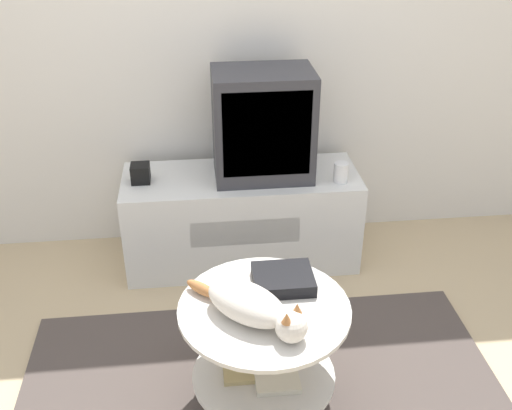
% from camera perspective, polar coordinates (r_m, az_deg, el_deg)
% --- Properties ---
extents(ground_plane, '(12.00, 12.00, 0.00)m').
position_cam_1_polar(ground_plane, '(2.64, 0.53, -17.25)').
color(ground_plane, tan).
extents(wall_back, '(8.00, 0.05, 2.60)m').
position_cam_1_polar(wall_back, '(3.17, -2.27, 18.15)').
color(wall_back, silver).
rests_on(wall_back, ground_plane).
extents(rug, '(2.02, 1.09, 0.02)m').
position_cam_1_polar(rug, '(2.64, 0.53, -17.10)').
color(rug, '#4C423D').
rests_on(rug, ground_plane).
extents(tv_stand, '(1.24, 0.46, 0.52)m').
position_cam_1_polar(tv_stand, '(3.26, -1.38, -1.27)').
color(tv_stand, silver).
rests_on(tv_stand, ground_plane).
extents(tv, '(0.50, 0.34, 0.55)m').
position_cam_1_polar(tv, '(3.04, 0.67, 7.66)').
color(tv, '#333338').
rests_on(tv, tv_stand).
extents(speaker, '(0.10, 0.10, 0.10)m').
position_cam_1_polar(speaker, '(3.11, -10.94, 2.99)').
color(speaker, black).
rests_on(speaker, tv_stand).
extents(mug, '(0.07, 0.07, 0.10)m').
position_cam_1_polar(mug, '(3.08, 8.09, 3.09)').
color(mug, white).
rests_on(mug, tv_stand).
extents(coffee_table, '(0.65, 0.65, 0.49)m').
position_cam_1_polar(coffee_table, '(2.36, 0.72, -13.02)').
color(coffee_table, '#B2B2B7').
rests_on(coffee_table, rug).
extents(dvd_box, '(0.23, 0.19, 0.05)m').
position_cam_1_polar(dvd_box, '(2.34, 2.59, -7.07)').
color(dvd_box, black).
rests_on(dvd_box, coffee_table).
extents(cat, '(0.42, 0.40, 0.14)m').
position_cam_1_polar(cat, '(2.15, -0.35, -9.61)').
color(cat, silver).
rests_on(cat, coffee_table).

